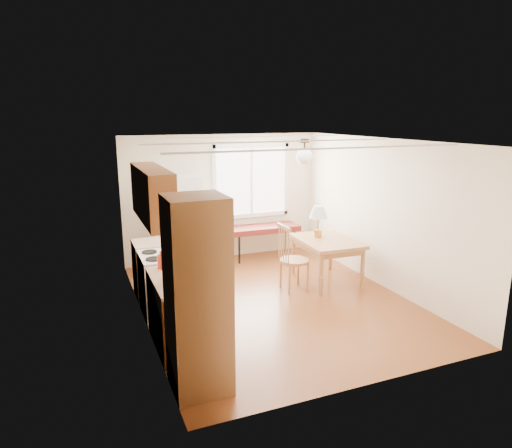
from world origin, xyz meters
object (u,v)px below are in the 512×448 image
refrigerator (179,223)px  dining_table (327,245)px  bench (264,229)px  chair (289,253)px

refrigerator → dining_table: bearing=-41.5°
bench → dining_table: dining_table is taller
refrigerator → dining_table: refrigerator is taller
refrigerator → chair: refrigerator is taller
bench → dining_table: (0.48, -1.69, 0.07)m
dining_table → chair: 0.82m
bench → chair: 1.86m
dining_table → chair: bearing=-168.2°
refrigerator → bench: (1.74, 0.02, -0.29)m
bench → refrigerator: bearing=-176.9°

